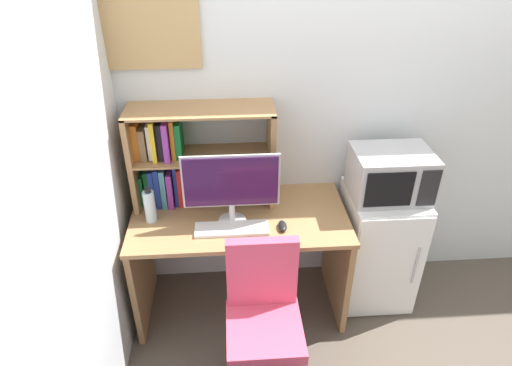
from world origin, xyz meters
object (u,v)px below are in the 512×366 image
keyboard (232,229)px  wall_corkboard (144,30)px  microwave (390,174)px  computer_mouse (283,226)px  water_bottle (150,206)px  monitor (231,185)px  mini_fridge (377,246)px  hutch_bookshelf (179,155)px  desk_chair (263,328)px

keyboard → wall_corkboard: size_ratio=0.70×
wall_corkboard → microwave: bearing=-10.5°
computer_mouse → water_bottle: size_ratio=0.46×
water_bottle → monitor: bearing=-6.1°
monitor → keyboard: (-0.01, -0.08, -0.26)m
computer_mouse → mini_fridge: mini_fridge is taller
water_bottle → microwave: microwave is taller
hutch_bookshelf → computer_mouse: 0.77m
keyboard → mini_fridge: (0.99, 0.21, -0.36)m
water_bottle → wall_corkboard: size_ratio=0.36×
microwave → desk_chair: bearing=-142.6°
microwave → keyboard: bearing=-168.0°
keyboard → desk_chair: (0.15, -0.43, -0.37)m
hutch_bookshelf → desk_chair: (0.46, -0.79, -0.68)m
desk_chair → computer_mouse: bearing=71.0°
monitor → computer_mouse: monitor is taller
hutch_bookshelf → computer_mouse: hutch_bookshelf is taller
monitor → desk_chair: size_ratio=0.60×
computer_mouse → mini_fridge: 0.81m
keyboard → mini_fridge: 1.08m
hutch_bookshelf → wall_corkboard: 0.75m
computer_mouse → desk_chair: size_ratio=0.11×
mini_fridge → microwave: microwave is taller
keyboard → microwave: size_ratio=0.92×
monitor → mini_fridge: 1.17m
monitor → keyboard: monitor is taller
mini_fridge → desk_chair: size_ratio=0.90×
keyboard → desk_chair: bearing=-70.3°
microwave → hutch_bookshelf: bearing=173.7°
monitor → water_bottle: (-0.49, 0.05, -0.16)m
desk_chair → monitor: bearing=106.2°
water_bottle → hutch_bookshelf: bearing=51.6°
hutch_bookshelf → keyboard: 0.56m
hutch_bookshelf → water_bottle: bearing=-128.4°
hutch_bookshelf → microwave: hutch_bookshelf is taller
hutch_bookshelf → microwave: size_ratio=1.84×
mini_fridge → wall_corkboard: bearing=169.4°
monitor → microwave: 1.00m
monitor → mini_fridge: bearing=7.3°
desk_chair → wall_corkboard: size_ratio=1.51×
computer_mouse → keyboard: bearing=179.2°
hutch_bookshelf → wall_corkboard: (-0.14, 0.12, 0.72)m
keyboard → wall_corkboard: 1.23m
computer_mouse → hutch_bookshelf: bearing=149.4°
hutch_bookshelf → monitor: size_ratio=1.55×
microwave → wall_corkboard: (-1.44, 0.27, 0.83)m
hutch_bookshelf → monitor: hutch_bookshelf is taller
desk_chair → keyboard: bearing=109.7°
water_bottle → mini_fridge: size_ratio=0.27×
monitor → wall_corkboard: size_ratio=0.91×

